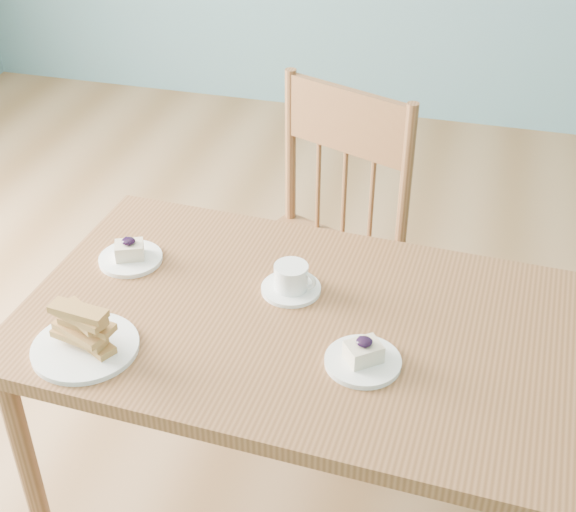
{
  "coord_description": "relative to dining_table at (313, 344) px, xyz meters",
  "views": [
    {
      "loc": [
        0.42,
        -1.6,
        1.86
      ],
      "look_at": [
        0.04,
        -0.17,
        0.84
      ],
      "focal_mm": 50.0,
      "sensor_mm": 36.0,
      "label": 1
    }
  ],
  "objects": [
    {
      "name": "biscotti_plate",
      "position": [
        -0.45,
        -0.22,
        0.11
      ],
      "size": [
        0.23,
        0.23,
        0.12
      ],
      "rotation": [
        0.0,
        0.0,
        -0.41
      ],
      "color": "white",
      "rests_on": "dining_table"
    },
    {
      "name": "dining_chair",
      "position": [
        -0.13,
        0.57,
        -0.14
      ],
      "size": [
        0.57,
        0.56,
        0.98
      ],
      "rotation": [
        0.0,
        0.0,
        -0.38
      ],
      "color": "brown",
      "rests_on": "ground"
    },
    {
      "name": "coffee_cup",
      "position": [
        -0.08,
        0.1,
        0.1
      ],
      "size": [
        0.14,
        0.14,
        0.07
      ],
      "rotation": [
        0.0,
        0.0,
        -0.15
      ],
      "color": "white",
      "rests_on": "dining_table"
    },
    {
      "name": "cheesecake_plate_far",
      "position": [
        -0.5,
        0.11,
        0.09
      ],
      "size": [
        0.16,
        0.16,
        0.07
      ],
      "rotation": [
        0.0,
        0.0,
        0.41
      ],
      "color": "white",
      "rests_on": "dining_table"
    },
    {
      "name": "room",
      "position": [
        -0.11,
        0.22,
        0.71
      ],
      "size": [
        5.01,
        5.01,
        2.71
      ],
      "color": "#9B7148",
      "rests_on": "ground"
    },
    {
      "name": "dining_table",
      "position": [
        0.0,
        0.0,
        0.0
      ],
      "size": [
        1.36,
        0.82,
        0.71
      ],
      "rotation": [
        0.0,
        0.0,
        -0.05
      ],
      "color": "brown",
      "rests_on": "ground"
    },
    {
      "name": "cheesecake_plate_near",
      "position": [
        0.14,
        -0.11,
        0.09
      ],
      "size": [
        0.16,
        0.16,
        0.07
      ],
      "rotation": [
        0.0,
        0.0,
        0.66
      ],
      "color": "white",
      "rests_on": "dining_table"
    }
  ]
}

